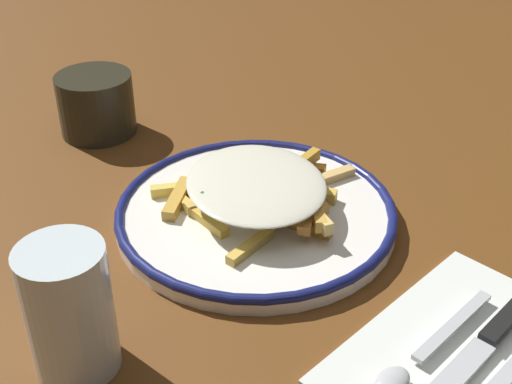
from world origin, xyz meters
TOP-DOWN VIEW (x-y plane):
  - ground_plane at (0.00, 0.00)m, footprint 2.60×2.60m
  - plate at (0.00, 0.00)m, footprint 0.28×0.28m
  - fries_heap at (-0.00, -0.01)m, footprint 0.20×0.22m
  - napkin at (-0.25, 0.03)m, footprint 0.18×0.23m
  - fork at (-0.28, 0.04)m, footprint 0.03×0.18m
  - knife at (-0.25, 0.01)m, footprint 0.02×0.21m
  - spoon at (-0.22, 0.07)m, footprint 0.02×0.15m
  - water_glass at (-0.03, 0.23)m, footprint 0.06×0.06m
  - coffee_mug at (0.28, -0.02)m, footprint 0.12×0.09m

SIDE VIEW (x-z plane):
  - ground_plane at x=0.00m, z-range 0.00..0.00m
  - napkin at x=-0.25m, z-range 0.00..0.01m
  - plate at x=0.00m, z-range 0.00..0.02m
  - fork at x=-0.28m, z-range 0.01..0.01m
  - knife at x=-0.25m, z-range 0.01..0.02m
  - spoon at x=-0.22m, z-range 0.01..0.02m
  - fries_heap at x=0.00m, z-range 0.02..0.06m
  - coffee_mug at x=0.28m, z-range 0.00..0.07m
  - water_glass at x=-0.03m, z-range 0.00..0.11m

